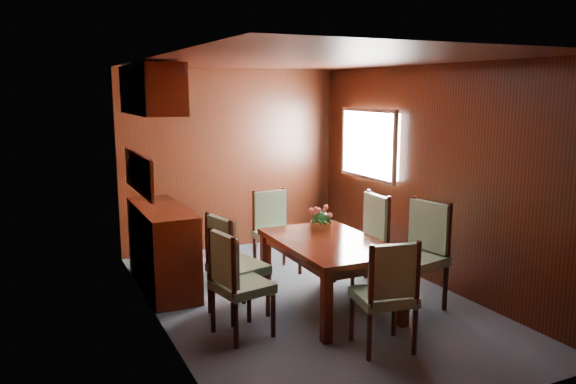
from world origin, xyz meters
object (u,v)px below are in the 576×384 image
chair_left_near (235,278)px  flower_centerpiece (321,217)px  chair_head (387,290)px  sideboard (163,248)px  dining_table (329,250)px  chair_right_near (420,249)px

chair_left_near → flower_centerpiece: (1.23, 0.71, 0.27)m
chair_head → flower_centerpiece: bearing=92.3°
sideboard → dining_table: bearing=-43.4°
chair_right_near → flower_centerpiece: bearing=27.5°
sideboard → chair_left_near: bearing=-79.3°
chair_left_near → chair_right_near: chair_right_near is taller
sideboard → chair_head: (1.30, -2.29, 0.08)m
chair_head → chair_left_near: bearing=152.2°
sideboard → chair_left_near: size_ratio=1.46×
chair_right_near → flower_centerpiece: size_ratio=4.43×
sideboard → flower_centerpiece: bearing=-27.5°
dining_table → chair_head: bearing=-91.8°
dining_table → flower_centerpiece: (0.17, 0.48, 0.21)m
chair_left_near → sideboard: bearing=-179.9°
sideboard → flower_centerpiece: size_ratio=5.80×
dining_table → chair_head: chair_head is taller
sideboard → chair_head: bearing=-60.4°
sideboard → chair_left_near: (0.28, -1.50, 0.08)m
dining_table → chair_right_near: size_ratio=1.38×
flower_centerpiece → sideboard: bearing=152.5°
chair_right_near → chair_head: bearing=116.8°
chair_right_near → chair_head: chair_right_near is taller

